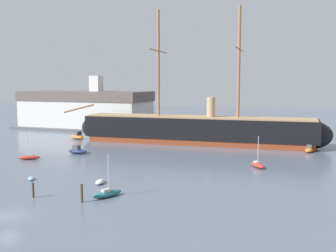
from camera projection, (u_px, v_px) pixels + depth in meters
The scene contains 14 objects.
ground_plane at pixel (8, 216), 44.01m from camera, with size 400.00×400.00×0.00m, color slate.
tall_ship at pixel (197, 130), 95.08m from camera, with size 66.01×14.33×31.73m.
dinghy_foreground_left at pixel (31, 178), 60.13m from camera, with size 2.03×2.09×0.48m.
sailboat_foreground_right at pixel (107, 193), 51.15m from camera, with size 3.03×4.38×5.54m.
dinghy_near_centre at pixel (100, 182), 57.85m from camera, with size 1.71×2.73×0.60m.
sailboat_mid_left at pixel (29, 157), 76.03m from camera, with size 4.09×3.08×5.24m.
motorboat_alongside_bow at pixel (77, 151), 82.03m from camera, with size 4.30×1.87×1.79m.
sailboat_alongside_stern at pixel (257, 165), 68.94m from camera, with size 3.44×4.19×5.49m.
motorboat_far_left at pixel (77, 136), 103.37m from camera, with size 5.26×3.81×2.04m.
motorboat_far_right at pixel (309, 150), 83.96m from camera, with size 2.15×3.97×1.58m.
motorboat_distant_centre at pixel (187, 135), 105.52m from camera, with size 4.64×4.81×1.98m.
mooring_piling_nearest at pixel (33, 190), 50.89m from camera, with size 0.27×0.27×1.92m, color #423323.
mooring_piling_left_pair at pixel (82, 193), 48.85m from camera, with size 0.32×0.32×2.28m, color #4C3D2D.
dockside_warehouse_left at pixel (86, 110), 126.00m from camera, with size 43.72×19.06×16.56m.
Camera 1 is at (31.38, -33.87, 14.62)m, focal length 42.84 mm.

